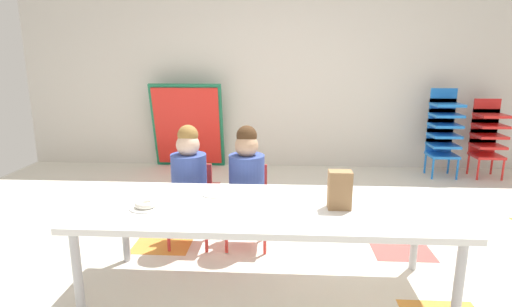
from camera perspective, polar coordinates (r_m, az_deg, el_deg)
The scene contains 12 objects.
ground_plane at distance 3.22m, azimuth 3.37°, elevation -12.71°, with size 6.65×4.83×0.02m.
back_wall at distance 5.31m, azimuth 3.59°, elevation 11.20°, with size 6.65×0.10×2.42m, color beige.
craft_table at distance 2.42m, azimuth 1.33°, elevation -8.10°, with size 2.13×0.80×0.56m.
seated_child_near_camera at distance 3.07m, azimuth -9.25°, elevation -2.89°, with size 0.34×0.34×0.92m.
seated_child_middle_seat at distance 3.01m, azimuth -1.28°, elevation -3.06°, with size 0.32×0.31×0.92m.
kid_chair_blue_stack at distance 5.33m, azimuth 24.58°, elevation 3.20°, with size 0.32×0.30×1.04m.
kid_chair_red_stack at distance 5.55m, azimuth 29.48°, elevation 2.39°, with size 0.32×0.30×0.92m.
folded_activity_table at distance 5.31m, azimuth -9.46°, elevation 3.76°, with size 0.90×0.29×1.09m.
paper_bag_brown at distance 2.37m, azimuth 11.54°, elevation -4.97°, with size 0.13×0.09×0.22m, color #9E754C.
paper_plate_near_edge at distance 2.44m, azimuth -15.05°, elevation -7.26°, with size 0.18×0.18×0.01m, color white.
paper_plate_center_table at distance 2.61m, azimuth -5.65°, elevation -5.53°, with size 0.18×0.18×0.01m, color white.
donut_powdered_on_plate at distance 2.43m, azimuth -15.08°, elevation -6.77°, with size 0.12×0.12×0.04m, color white.
Camera 1 is at (-0.02, -2.89, 1.40)m, focal length 28.81 mm.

